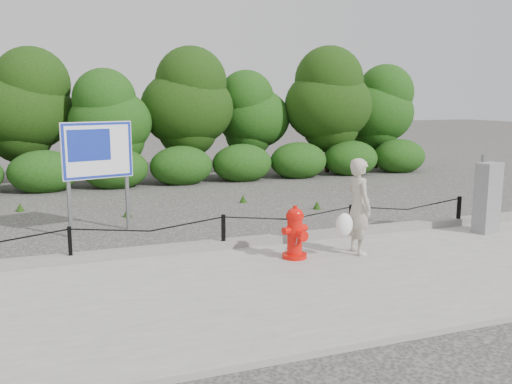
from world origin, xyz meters
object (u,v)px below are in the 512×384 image
at_px(pedestrian, 358,207).
at_px(fire_hydrant, 295,233).
at_px(utility_cabinet, 487,198).
at_px(advertising_sign, 97,155).

bearing_deg(pedestrian, fire_hydrant, 85.49).
bearing_deg(pedestrian, utility_cabinet, -80.36).
xyz_separation_m(fire_hydrant, pedestrian, (1.08, -0.12, 0.37)).
bearing_deg(advertising_sign, fire_hydrant, -61.71).
bearing_deg(utility_cabinet, advertising_sign, 142.00).
height_order(utility_cabinet, advertising_sign, advertising_sign).
bearing_deg(advertising_sign, utility_cabinet, -35.69).
xyz_separation_m(fire_hydrant, advertising_sign, (-2.81, 3.08, 1.06)).
distance_m(fire_hydrant, utility_cabinet, 4.21).
xyz_separation_m(utility_cabinet, advertising_sign, (-6.99, 2.78, 0.79)).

